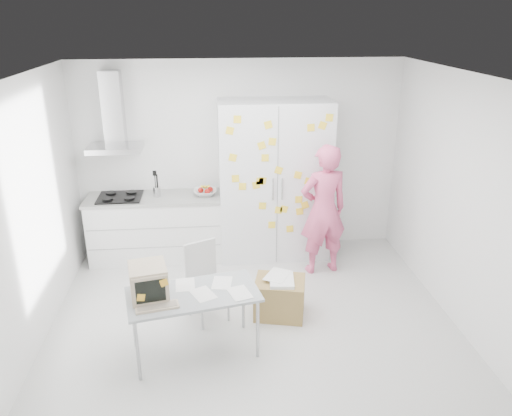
{
  "coord_description": "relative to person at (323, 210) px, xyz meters",
  "views": [
    {
      "loc": [
        -0.43,
        -4.78,
        3.26
      ],
      "look_at": [
        0.1,
        0.71,
        1.09
      ],
      "focal_mm": 35.0,
      "sensor_mm": 36.0,
      "label": 1
    }
  ],
  "objects": [
    {
      "name": "ceiling",
      "position": [
        -1.02,
        -1.1,
        1.83
      ],
      "size": [
        4.5,
        4.0,
        0.02
      ],
      "primitive_type": "cube",
      "color": "white",
      "rests_on": "walls"
    },
    {
      "name": "tall_cabinet",
      "position": [
        -0.57,
        0.57,
        0.23
      ],
      "size": [
        1.5,
        0.68,
        2.2
      ],
      "color": "silver",
      "rests_on": "ground"
    },
    {
      "name": "person",
      "position": [
        0.0,
        0.0,
        0.0
      ],
      "size": [
        0.7,
        0.53,
        1.75
      ],
      "primitive_type": "imported",
      "rotation": [
        0.0,
        0.0,
        3.32
      ],
      "color": "#DB5581",
      "rests_on": "ground"
    },
    {
      "name": "chair",
      "position": [
        -1.54,
        -0.93,
        -0.37
      ],
      "size": [
        0.54,
        0.54,
        0.89
      ],
      "rotation": [
        0.0,
        0.0,
        0.45
      ],
      "color": "beige",
      "rests_on": "ground"
    },
    {
      "name": "desk",
      "position": [
        -1.92,
        -1.61,
        -0.1
      ],
      "size": [
        1.38,
        0.88,
        1.02
      ],
      "rotation": [
        0.0,
        0.0,
        0.2
      ],
      "color": "#93999C",
      "rests_on": "ground"
    },
    {
      "name": "walls",
      "position": [
        -1.02,
        -0.38,
        0.48
      ],
      "size": [
        4.52,
        4.01,
        2.7
      ],
      "color": "white",
      "rests_on": "ground"
    },
    {
      "name": "cardboard_box",
      "position": [
        -0.7,
        -1.0,
        -0.64
      ],
      "size": [
        0.64,
        0.56,
        0.49
      ],
      "rotation": [
        0.0,
        0.0,
        -0.23
      ],
      "color": "olive",
      "rests_on": "ground"
    },
    {
      "name": "floor",
      "position": [
        -1.02,
        -1.1,
        -0.88
      ],
      "size": [
        4.5,
        4.0,
        0.02
      ],
      "primitive_type": "cube",
      "color": "silver",
      "rests_on": "ground"
    },
    {
      "name": "counter_run",
      "position": [
        -2.22,
        0.6,
        -0.4
      ],
      "size": [
        1.84,
        0.63,
        1.28
      ],
      "color": "white",
      "rests_on": "ground"
    },
    {
      "name": "range_hood",
      "position": [
        -2.67,
        0.74,
        1.08
      ],
      "size": [
        0.7,
        0.48,
        1.01
      ],
      "color": "silver",
      "rests_on": "walls"
    }
  ]
}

